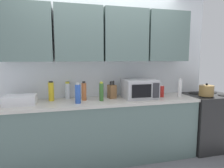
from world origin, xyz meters
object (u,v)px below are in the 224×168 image
at_px(kettle, 206,91).
at_px(bottle_spice_jar, 84,91).
at_px(dish_rack, 21,100).
at_px(microwave, 140,89).
at_px(bottle_clear_tall, 68,91).
at_px(knife_block, 112,91).
at_px(bottle_green_oil, 101,92).
at_px(bottle_blue_cleaner, 78,94).
at_px(bottle_yellow_mustard, 51,91).
at_px(stove_range, 207,121).
at_px(bottle_red_sauce, 162,91).
at_px(bottle_white_jar, 180,88).

relative_size(kettle, bottle_spice_jar, 0.80).
bearing_deg(dish_rack, microwave, -0.37).
bearing_deg(bottle_clear_tall, knife_block, -11.19).
height_order(bottle_green_oil, bottle_spice_jar, bottle_spice_jar).
height_order(knife_block, bottle_blue_cleaner, bottle_blue_cleaner).
relative_size(bottle_yellow_mustard, bottle_blue_cleaner, 0.99).
distance_m(dish_rack, bottle_blue_cleaner, 0.74).
bearing_deg(bottle_yellow_mustard, bottle_green_oil, -14.70).
distance_m(kettle, knife_block, 1.47).
distance_m(stove_range, bottle_spice_jar, 2.12).
height_order(kettle, bottle_yellow_mustard, bottle_yellow_mustard).
distance_m(stove_range, bottle_green_oil, 1.89).
bearing_deg(knife_block, bottle_yellow_mustard, 177.56).
relative_size(dish_rack, bottle_red_sauce, 2.04).
height_order(bottle_green_oil, bottle_yellow_mustard, bottle_yellow_mustard).
xyz_separation_m(bottle_blue_cleaner, bottle_red_sauce, (1.29, 0.12, -0.04)).
height_order(stove_range, microwave, microwave).
relative_size(microwave, bottle_red_sauce, 2.58).
height_order(bottle_spice_jar, bottle_yellow_mustard, bottle_yellow_mustard).
height_order(microwave, bottle_red_sauce, microwave).
bearing_deg(bottle_spice_jar, bottle_green_oil, -22.78).
bearing_deg(kettle, bottle_red_sauce, 166.70).
xyz_separation_m(stove_range, bottle_clear_tall, (-2.26, 0.24, 0.57)).
relative_size(bottle_spice_jar, bottle_blue_cleaner, 0.98).
bearing_deg(kettle, microwave, 171.87).
distance_m(kettle, bottle_green_oil, 1.64).
height_order(bottle_clear_tall, bottle_blue_cleaner, bottle_blue_cleaner).
height_order(stove_range, bottle_yellow_mustard, bottle_yellow_mustard).
xyz_separation_m(stove_range, bottle_yellow_mustard, (-2.49, 0.15, 0.58)).
xyz_separation_m(bottle_spice_jar, bottle_yellow_mustard, (-0.45, 0.08, 0.01)).
relative_size(bottle_blue_cleaner, bottle_red_sauce, 1.49).
bearing_deg(bottle_blue_cleaner, bottle_red_sauce, 5.33).
height_order(kettle, bottle_clear_tall, bottle_clear_tall).
distance_m(dish_rack, bottle_clear_tall, 0.65).
xyz_separation_m(dish_rack, bottle_white_jar, (2.29, -0.06, 0.08)).
bearing_deg(microwave, dish_rack, 179.63).
bearing_deg(knife_block, microwave, -15.11).
xyz_separation_m(bottle_green_oil, bottle_blue_cleaner, (-0.33, -0.08, 0.00)).
distance_m(bottle_spice_jar, bottle_yellow_mustard, 0.46).
bearing_deg(bottle_yellow_mustard, stove_range, -3.56).
height_order(knife_block, bottle_clear_tall, knife_block).
xyz_separation_m(dish_rack, bottle_red_sauce, (2.01, 0.00, 0.03)).
height_order(kettle, bottle_blue_cleaner, bottle_blue_cleaner).
distance_m(bottle_green_oil, bottle_yellow_mustard, 0.70).
bearing_deg(bottle_white_jar, bottle_spice_jar, 175.71).
relative_size(kettle, bottle_red_sauce, 1.17).
distance_m(dish_rack, knife_block, 1.25).
bearing_deg(bottle_clear_tall, bottle_spice_jar, -37.76).
bearing_deg(bottle_clear_tall, bottle_blue_cleaner, -70.74).
distance_m(knife_block, bottle_spice_jar, 0.42).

